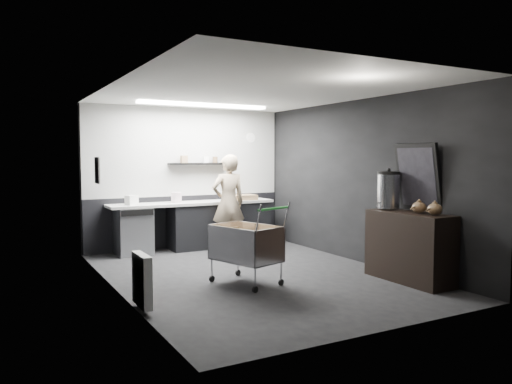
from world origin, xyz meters
TOP-DOWN VIEW (x-y plane):
  - floor at (0.00, 0.00)m, footprint 5.50×5.50m
  - ceiling at (0.00, 0.00)m, footprint 5.50×5.50m
  - wall_back at (0.00, 2.75)m, footprint 5.50×0.00m
  - wall_front at (0.00, -2.75)m, footprint 5.50×0.00m
  - wall_left at (-2.00, 0.00)m, footprint 0.00×5.50m
  - wall_right at (2.00, 0.00)m, footprint 0.00×5.50m
  - kitchen_wall_panel at (0.00, 2.73)m, footprint 3.95×0.02m
  - dado_panel at (0.00, 2.73)m, footprint 3.95×0.02m
  - floating_shelf at (0.20, 2.62)m, footprint 1.20×0.22m
  - wall_clock at (1.40, 2.72)m, footprint 0.20×0.03m
  - poster at (-1.98, 1.30)m, footprint 0.02×0.30m
  - poster_red_band at (-1.98, 1.30)m, footprint 0.02×0.22m
  - radiator at (-1.94, -0.90)m, footprint 0.10×0.50m
  - ceiling_strip at (0.00, 1.85)m, footprint 2.40×0.20m
  - prep_counter at (0.14, 2.42)m, footprint 3.20×0.61m
  - person at (0.53, 1.97)m, footprint 0.67×0.45m
  - shopping_cart at (-0.35, -0.40)m, footprint 0.87×1.17m
  - sideboard at (1.75, -1.35)m, footprint 0.56×1.30m
  - fire_extinguisher at (-1.85, -0.66)m, footprint 0.13×0.13m
  - cardboard_box at (1.03, 2.37)m, footprint 0.52×0.40m
  - pink_tub at (-0.33, 2.42)m, footprint 0.19×0.19m
  - white_container at (-1.19, 2.37)m, footprint 0.24×0.22m

SIDE VIEW (x-z plane):
  - floor at x=0.00m, z-range 0.00..0.00m
  - fire_extinguisher at x=-1.85m, z-range -0.01..0.43m
  - radiator at x=-1.94m, z-range 0.05..0.65m
  - prep_counter at x=0.14m, z-range 0.01..0.91m
  - dado_panel at x=0.00m, z-range 0.00..1.00m
  - shopping_cart at x=-0.35m, z-range -0.02..1.07m
  - sideboard at x=1.75m, z-range -0.36..1.59m
  - person at x=0.53m, z-range 0.00..1.80m
  - cardboard_box at x=1.03m, z-range 0.90..1.00m
  - white_container at x=-1.19m, z-range 0.90..1.07m
  - pink_tub at x=-0.33m, z-range 0.90..1.09m
  - wall_back at x=0.00m, z-range -1.40..4.10m
  - wall_front at x=0.00m, z-range -1.40..4.10m
  - wall_left at x=-2.00m, z-range -1.40..4.10m
  - wall_right at x=2.00m, z-range -1.40..4.10m
  - poster at x=-1.98m, z-range 1.35..1.75m
  - floating_shelf at x=0.20m, z-range 1.60..1.64m
  - poster_red_band at x=-1.98m, z-range 1.57..1.67m
  - kitchen_wall_panel at x=0.00m, z-range 1.00..2.70m
  - wall_clock at x=1.40m, z-range 2.05..2.25m
  - ceiling_strip at x=0.00m, z-range 2.65..2.69m
  - ceiling at x=0.00m, z-range 2.70..2.70m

